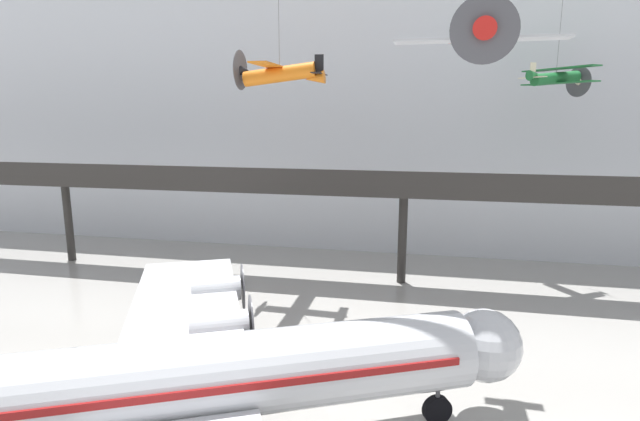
# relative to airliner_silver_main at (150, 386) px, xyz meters

# --- Properties ---
(hangar_back_wall) EXTENTS (140.00, 3.00, 28.93)m
(hangar_back_wall) POSITION_rel_airliner_silver_main_xyz_m (8.40, 33.37, 11.05)
(hangar_back_wall) COLOR silver
(hangar_back_wall) RESTS_ON ground
(mezzanine_walkway) EXTENTS (110.00, 3.20, 9.30)m
(mezzanine_walkway) POSITION_rel_airliner_silver_main_xyz_m (8.40, 22.53, 4.25)
(mezzanine_walkway) COLOR #2D2B28
(mezzanine_walkway) RESTS_ON ground
(airliner_silver_main) EXTENTS (29.56, 34.85, 9.65)m
(airliner_silver_main) POSITION_rel_airliner_silver_main_xyz_m (0.00, 0.00, 0.00)
(airliner_silver_main) COLOR silver
(airliner_silver_main) RESTS_ON ground
(suspended_plane_orange_highwing) EXTENTS (6.43, 7.85, 8.50)m
(suspended_plane_orange_highwing) POSITION_rel_airliner_silver_main_xyz_m (-0.37, 19.45, 12.77)
(suspended_plane_orange_highwing) COLOR orange
(suspended_plane_silver_racer) EXTENTS (7.38, 6.03, 8.25)m
(suspended_plane_silver_racer) POSITION_rel_airliner_silver_main_xyz_m (11.96, 8.24, 13.46)
(suspended_plane_silver_racer) COLOR silver
(suspended_plane_green_biplane) EXTENTS (5.45, 5.91, 8.89)m
(suspended_plane_green_biplane) POSITION_rel_airliner_silver_main_xyz_m (19.38, 26.20, 12.65)
(suspended_plane_green_biplane) COLOR #1E6B33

